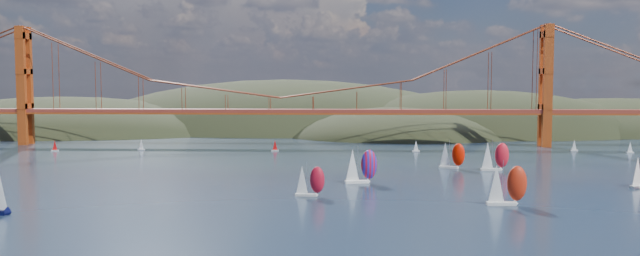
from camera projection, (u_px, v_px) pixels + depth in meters
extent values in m
plane|color=black|center=(172.00, 248.00, 108.33)|extent=(1200.00, 1200.00, 0.00)
ellipsoid|color=black|center=(63.00, 150.00, 374.18)|extent=(240.00, 140.00, 64.00)
ellipsoid|color=black|center=(285.00, 153.00, 408.92)|extent=(300.00, 180.00, 96.00)
ellipsoid|color=black|center=(479.00, 153.00, 373.68)|extent=(220.00, 140.00, 76.00)
ellipsoid|color=black|center=(400.00, 150.00, 345.56)|extent=(140.00, 110.00, 48.00)
ellipsoid|color=black|center=(618.00, 146.00, 389.58)|extent=(260.00, 160.00, 60.00)
cube|color=maroon|center=(281.00, 111.00, 286.57)|extent=(440.00, 7.00, 1.60)
cube|color=maroon|center=(281.00, 113.00, 286.66)|extent=(440.00, 7.00, 0.80)
cube|color=maroon|center=(25.00, 86.00, 290.85)|extent=(4.00, 8.50, 55.00)
cube|color=maroon|center=(546.00, 86.00, 280.65)|extent=(4.00, 8.50, 55.00)
cone|color=white|center=(0.00, 191.00, 135.67)|extent=(3.56, 3.56, 8.53)
cube|color=silver|center=(306.00, 195.00, 158.11)|extent=(5.44, 1.94, 0.64)
cylinder|color=#99999E|center=(307.00, 178.00, 157.77)|extent=(0.08, 0.08, 8.00)
cone|color=white|center=(302.00, 180.00, 157.95)|extent=(3.23, 3.23, 7.04)
ellipsoid|color=#AC0F23|center=(317.00, 180.00, 157.46)|extent=(3.92, 2.65, 6.72)
cube|color=white|center=(501.00, 204.00, 146.30)|extent=(6.60, 1.95, 0.79)
cylinder|color=#99999E|center=(503.00, 181.00, 145.91)|extent=(0.10, 0.10, 9.85)
cone|color=white|center=(496.00, 183.00, 145.99)|extent=(3.74, 3.74, 8.67)
ellipsoid|color=red|center=(517.00, 183.00, 145.87)|extent=(4.65, 2.97, 8.27)
cube|color=silver|center=(491.00, 170.00, 204.29)|extent=(6.47, 1.95, 0.77)
cylinder|color=#99999E|center=(492.00, 154.00, 203.91)|extent=(0.10, 0.10, 9.64)
cone|color=white|center=(488.00, 155.00, 203.97)|extent=(3.68, 3.68, 8.48)
ellipsoid|color=red|center=(502.00, 155.00, 203.89)|extent=(4.56, 2.93, 8.10)
cube|color=silver|center=(640.00, 187.00, 170.50)|extent=(6.10, 3.64, 0.71)
cone|color=white|center=(638.00, 171.00, 169.85)|extent=(4.26, 4.26, 7.78)
cube|color=silver|center=(448.00, 167.00, 209.94)|extent=(6.24, 3.13, 0.72)
cylinder|color=#99999E|center=(449.00, 153.00, 209.51)|extent=(0.09, 0.09, 9.02)
cone|color=white|center=(445.00, 154.00, 209.94)|extent=(4.10, 4.10, 7.94)
ellipsoid|color=#EA1500|center=(458.00, 155.00, 208.67)|extent=(4.73, 3.61, 7.57)
cube|color=white|center=(357.00, 182.00, 178.55)|extent=(6.97, 3.33, 0.81)
cylinder|color=#99999E|center=(358.00, 163.00, 178.23)|extent=(0.10, 0.10, 10.08)
cone|color=white|center=(352.00, 165.00, 177.98)|extent=(4.50, 4.50, 8.87)
ellipsoid|color=red|center=(369.00, 164.00, 178.87)|extent=(5.24, 3.93, 8.47)
cube|color=silver|center=(55.00, 151.00, 263.13)|extent=(3.00, 1.00, 0.50)
cone|color=red|center=(55.00, 145.00, 262.96)|extent=(2.00, 2.00, 4.20)
cube|color=silver|center=(141.00, 149.00, 267.80)|extent=(3.00, 1.00, 0.50)
cone|color=white|center=(141.00, 144.00, 267.63)|extent=(2.00, 2.00, 4.20)
cube|color=silver|center=(574.00, 150.00, 263.78)|extent=(3.00, 1.00, 0.50)
cone|color=white|center=(574.00, 145.00, 263.61)|extent=(2.00, 2.00, 4.20)
cube|color=silver|center=(630.00, 152.00, 256.04)|extent=(3.00, 1.00, 0.50)
cone|color=white|center=(630.00, 147.00, 255.87)|extent=(2.00, 2.00, 4.20)
cube|color=silver|center=(416.00, 151.00, 261.01)|extent=(3.00, 1.00, 0.50)
cone|color=white|center=(416.00, 146.00, 260.84)|extent=(2.00, 2.00, 4.20)
cube|color=silver|center=(275.00, 151.00, 263.46)|extent=(3.00, 1.00, 0.50)
cone|color=red|center=(275.00, 145.00, 263.29)|extent=(2.00, 2.00, 4.20)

